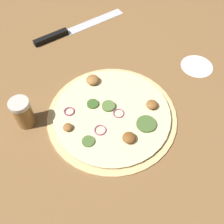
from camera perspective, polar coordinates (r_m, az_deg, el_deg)
The scene contains 5 objects.
ground_plane at distance 0.71m, azimuth -0.00°, elevation -0.85°, with size 3.00×3.00×0.00m, color brown.
pizza at distance 0.70m, azimuth 0.03°, elevation -0.50°, with size 0.35×0.35×0.03m.
knife at distance 0.96m, azimuth -10.02°, elevation 16.80°, with size 0.18×0.33×0.02m.
spice_jar at distance 0.70m, azimuth -18.83°, elevation -0.14°, with size 0.05×0.05×0.09m.
flour_patch at distance 0.87m, azimuth 17.98°, elevation 9.49°, with size 0.10×0.10×0.00m.
Camera 1 is at (0.20, -0.35, 0.58)m, focal length 42.00 mm.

